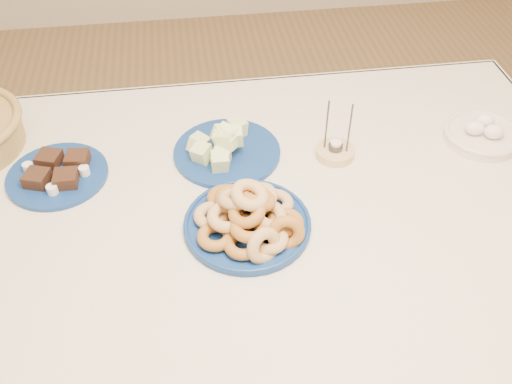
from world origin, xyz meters
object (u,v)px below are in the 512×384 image
(melon_plate, at_px, (225,147))
(candle_holder, at_px, (335,151))
(dining_table, at_px, (253,239))
(egg_bowl, at_px, (482,134))
(donut_platter, at_px, (249,219))
(brownie_plate, at_px, (57,173))

(melon_plate, xyz_separation_m, candle_holder, (0.28, -0.04, -0.01))
(dining_table, height_order, melon_plate, melon_plate)
(dining_table, bearing_deg, candle_holder, 34.28)
(egg_bowl, bearing_deg, donut_platter, -160.44)
(dining_table, height_order, donut_platter, donut_platter)
(candle_holder, relative_size, egg_bowl, 0.68)
(candle_holder, height_order, egg_bowl, candle_holder)
(dining_table, xyz_separation_m, brownie_plate, (-0.46, 0.18, 0.12))
(dining_table, xyz_separation_m, candle_holder, (0.23, 0.16, 0.12))
(donut_platter, distance_m, candle_holder, 0.34)
(dining_table, bearing_deg, donut_platter, -105.49)
(candle_holder, bearing_deg, brownie_plate, 178.69)
(donut_platter, relative_size, egg_bowl, 1.53)
(donut_platter, xyz_separation_m, brownie_plate, (-0.44, 0.24, -0.02))
(donut_platter, xyz_separation_m, melon_plate, (-0.03, 0.26, -0.00))
(dining_table, xyz_separation_m, egg_bowl, (0.63, 0.17, 0.13))
(candle_holder, bearing_deg, melon_plate, 171.98)
(dining_table, height_order, candle_holder, candle_holder)
(donut_platter, distance_m, melon_plate, 0.26)
(candle_holder, bearing_deg, dining_table, -145.72)
(dining_table, xyz_separation_m, melon_plate, (-0.04, 0.20, 0.14))
(donut_platter, height_order, candle_holder, candle_holder)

